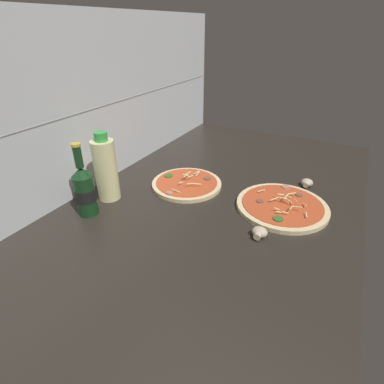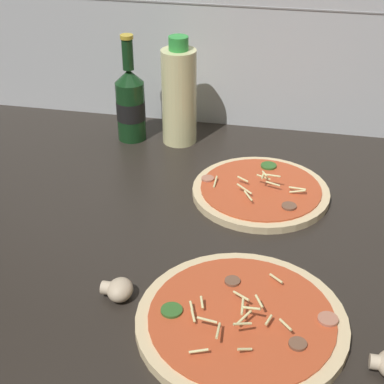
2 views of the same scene
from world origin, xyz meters
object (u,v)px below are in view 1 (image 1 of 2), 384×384
at_px(pizza_far, 187,184).
at_px(mushroom_right, 259,233).
at_px(mushroom_left, 307,183).
at_px(pizza_near, 282,206).
at_px(oil_bottle, 106,169).
at_px(beer_bottle, 85,190).

distance_m(pizza_far, mushroom_right, 0.37).
bearing_deg(mushroom_left, mushroom_right, 170.12).
relative_size(pizza_near, pizza_far, 1.14).
bearing_deg(oil_bottle, mushroom_right, -87.06).
distance_m(pizza_near, beer_bottle, 0.63).
relative_size(pizza_far, beer_bottle, 1.10).
relative_size(pizza_far, mushroom_right, 5.50).
height_order(pizza_near, mushroom_left, pizza_near).
height_order(oil_bottle, mushroom_left, oil_bottle).
height_order(pizza_near, pizza_far, pizza_near).
distance_m(beer_bottle, mushroom_right, 0.54).
distance_m(mushroom_left, mushroom_right, 0.38).
bearing_deg(pizza_near, mushroom_right, 173.59).
bearing_deg(oil_bottle, beer_bottle, -175.97).
relative_size(beer_bottle, mushroom_left, 5.20).
distance_m(pizza_near, oil_bottle, 0.59).
bearing_deg(beer_bottle, mushroom_right, -75.46).
bearing_deg(pizza_far, pizza_near, -88.30).
bearing_deg(beer_bottle, mushroom_left, -48.71).
distance_m(pizza_near, pizza_far, 0.35).
xyz_separation_m(pizza_far, beer_bottle, (-0.31, 0.19, 0.08)).
bearing_deg(mushroom_left, oil_bottle, 124.43).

